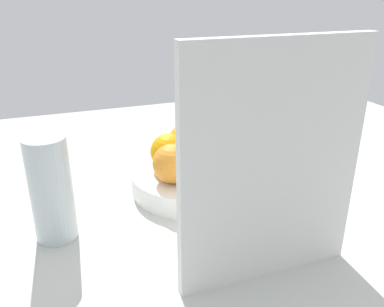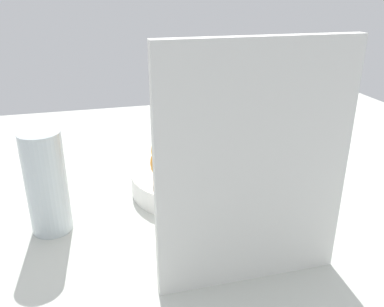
{
  "view_description": "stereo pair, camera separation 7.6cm",
  "coord_description": "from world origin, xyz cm",
  "px_view_note": "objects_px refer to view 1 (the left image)",
  "views": [
    {
      "loc": [
        26.63,
        72.6,
        41.64
      ],
      "look_at": [
        -0.64,
        -1.23,
        8.52
      ],
      "focal_mm": 37.57,
      "sensor_mm": 36.0,
      "label": 1
    },
    {
      "loc": [
        19.36,
        74.89,
        41.64
      ],
      "look_at": [
        -0.64,
        -1.23,
        8.52
      ],
      "focal_mm": 37.57,
      "sensor_mm": 36.0,
      "label": 2
    }
  ],
  "objects_px": {
    "orange_back_right": "(212,144)",
    "banana_bunch": "(209,158)",
    "orange_center": "(203,167)",
    "orange_top_stack": "(185,141)",
    "fruit_bowl": "(192,180)",
    "orange_front_right": "(172,164)",
    "orange_front_left": "(169,152)",
    "thermos_tumbler": "(51,189)",
    "cutting_board": "(273,168)",
    "orange_back_left": "(214,156)"
  },
  "relations": [
    {
      "from": "orange_back_right",
      "to": "banana_bunch",
      "type": "xyz_separation_m",
      "value": [
        0.03,
        0.05,
        -0.01
      ]
    },
    {
      "from": "orange_center",
      "to": "orange_top_stack",
      "type": "bearing_deg",
      "value": -95.48
    },
    {
      "from": "fruit_bowl",
      "to": "orange_front_right",
      "type": "xyz_separation_m",
      "value": [
        0.06,
        0.04,
        0.06
      ]
    },
    {
      "from": "orange_front_right",
      "to": "orange_center",
      "type": "xyz_separation_m",
      "value": [
        -0.05,
        0.04,
        0.0
      ]
    },
    {
      "from": "orange_center",
      "to": "fruit_bowl",
      "type": "bearing_deg",
      "value": -92.39
    },
    {
      "from": "orange_front_left",
      "to": "fruit_bowl",
      "type": "bearing_deg",
      "value": 149.72
    },
    {
      "from": "fruit_bowl",
      "to": "orange_top_stack",
      "type": "bearing_deg",
      "value": -98.54
    },
    {
      "from": "fruit_bowl",
      "to": "orange_back_right",
      "type": "bearing_deg",
      "value": -151.5
    },
    {
      "from": "fruit_bowl",
      "to": "banana_bunch",
      "type": "xyz_separation_m",
      "value": [
        -0.03,
        0.01,
        0.05
      ]
    },
    {
      "from": "fruit_bowl",
      "to": "orange_front_left",
      "type": "bearing_deg",
      "value": -30.28
    },
    {
      "from": "fruit_bowl",
      "to": "thermos_tumbler",
      "type": "xyz_separation_m",
      "value": [
        0.29,
        0.09,
        0.07
      ]
    },
    {
      "from": "fruit_bowl",
      "to": "orange_center",
      "type": "height_order",
      "value": "orange_center"
    },
    {
      "from": "orange_front_right",
      "to": "cutting_board",
      "type": "relative_size",
      "value": 0.22
    },
    {
      "from": "banana_bunch",
      "to": "orange_back_left",
      "type": "bearing_deg",
      "value": 120.44
    },
    {
      "from": "cutting_board",
      "to": "thermos_tumbler",
      "type": "height_order",
      "value": "cutting_board"
    },
    {
      "from": "orange_center",
      "to": "orange_front_right",
      "type": "bearing_deg",
      "value": -35.68
    },
    {
      "from": "orange_front_right",
      "to": "orange_top_stack",
      "type": "bearing_deg",
      "value": -121.59
    },
    {
      "from": "orange_back_right",
      "to": "thermos_tumbler",
      "type": "height_order",
      "value": "thermos_tumbler"
    },
    {
      "from": "orange_front_right",
      "to": "orange_back_right",
      "type": "height_order",
      "value": "same"
    },
    {
      "from": "orange_back_left",
      "to": "banana_bunch",
      "type": "height_order",
      "value": "orange_back_left"
    },
    {
      "from": "orange_front_left",
      "to": "orange_back_right",
      "type": "height_order",
      "value": "same"
    },
    {
      "from": "orange_top_stack",
      "to": "thermos_tumbler",
      "type": "distance_m",
      "value": 0.34
    },
    {
      "from": "fruit_bowl",
      "to": "banana_bunch",
      "type": "relative_size",
      "value": 1.47
    },
    {
      "from": "orange_front_right",
      "to": "orange_back_right",
      "type": "bearing_deg",
      "value": -149.63
    },
    {
      "from": "orange_front_left",
      "to": "orange_back_right",
      "type": "xyz_separation_m",
      "value": [
        -0.1,
        -0.01,
        0.0
      ]
    },
    {
      "from": "orange_front_left",
      "to": "orange_back_left",
      "type": "bearing_deg",
      "value": 148.01
    },
    {
      "from": "orange_back_left",
      "to": "thermos_tumbler",
      "type": "xyz_separation_m",
      "value": [
        0.33,
        0.06,
        0.01
      ]
    },
    {
      "from": "orange_back_right",
      "to": "orange_center",
      "type": "bearing_deg",
      "value": 58.79
    },
    {
      "from": "orange_back_left",
      "to": "orange_back_right",
      "type": "bearing_deg",
      "value": -110.29
    },
    {
      "from": "fruit_bowl",
      "to": "cutting_board",
      "type": "relative_size",
      "value": 0.73
    },
    {
      "from": "banana_bunch",
      "to": "cutting_board",
      "type": "height_order",
      "value": "cutting_board"
    },
    {
      "from": "orange_back_right",
      "to": "banana_bunch",
      "type": "height_order",
      "value": "orange_back_right"
    },
    {
      "from": "thermos_tumbler",
      "to": "cutting_board",
      "type": "bearing_deg",
      "value": 144.59
    },
    {
      "from": "orange_front_right",
      "to": "banana_bunch",
      "type": "xyz_separation_m",
      "value": [
        -0.09,
        -0.02,
        -0.01
      ]
    },
    {
      "from": "orange_top_stack",
      "to": "cutting_board",
      "type": "relative_size",
      "value": 0.22
    },
    {
      "from": "orange_back_right",
      "to": "banana_bunch",
      "type": "relative_size",
      "value": 0.45
    },
    {
      "from": "orange_back_right",
      "to": "orange_top_stack",
      "type": "xyz_separation_m",
      "value": [
        0.05,
        -0.04,
        0.0
      ]
    },
    {
      "from": "orange_top_stack",
      "to": "orange_back_right",
      "type": "bearing_deg",
      "value": 141.74
    },
    {
      "from": "orange_front_left",
      "to": "orange_top_stack",
      "type": "relative_size",
      "value": 1.0
    },
    {
      "from": "orange_center",
      "to": "banana_bunch",
      "type": "bearing_deg",
      "value": -121.11
    },
    {
      "from": "orange_front_left",
      "to": "cutting_board",
      "type": "distance_m",
      "value": 0.34
    },
    {
      "from": "orange_front_right",
      "to": "cutting_board",
      "type": "height_order",
      "value": "cutting_board"
    },
    {
      "from": "orange_front_left",
      "to": "orange_top_stack",
      "type": "distance_m",
      "value": 0.07
    },
    {
      "from": "orange_back_right",
      "to": "thermos_tumbler",
      "type": "distance_m",
      "value": 0.37
    },
    {
      "from": "orange_center",
      "to": "orange_back_right",
      "type": "relative_size",
      "value": 1.0
    },
    {
      "from": "fruit_bowl",
      "to": "orange_top_stack",
      "type": "height_order",
      "value": "orange_top_stack"
    },
    {
      "from": "orange_back_right",
      "to": "orange_top_stack",
      "type": "distance_m",
      "value": 0.06
    },
    {
      "from": "orange_front_right",
      "to": "thermos_tumbler",
      "type": "xyz_separation_m",
      "value": [
        0.23,
        0.05,
        0.01
      ]
    },
    {
      "from": "thermos_tumbler",
      "to": "orange_back_right",
      "type": "bearing_deg",
      "value": -161.1
    },
    {
      "from": "orange_top_stack",
      "to": "thermos_tumbler",
      "type": "height_order",
      "value": "thermos_tumbler"
    }
  ]
}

